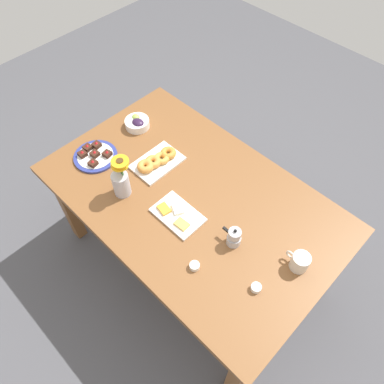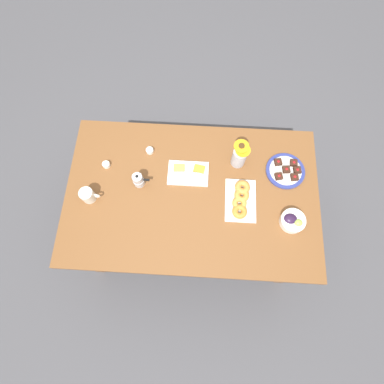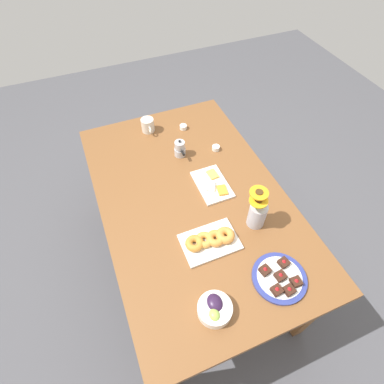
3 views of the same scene
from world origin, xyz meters
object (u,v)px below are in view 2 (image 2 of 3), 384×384
(croissant_platter, at_px, (241,199))
(jam_cup_berry, at_px, (150,151))
(coffee_mug, at_px, (88,195))
(cheese_platter, at_px, (189,173))
(grape_bowl, at_px, (292,221))
(jam_cup_honey, at_px, (106,165))
(flower_vase, at_px, (239,156))
(dessert_plate, at_px, (286,171))
(dining_table, at_px, (192,198))
(moka_pot, at_px, (138,180))

(croissant_platter, relative_size, jam_cup_berry, 5.83)
(coffee_mug, xyz_separation_m, cheese_platter, (0.61, 0.20, -0.04))
(coffee_mug, distance_m, grape_bowl, 1.25)
(jam_cup_honey, bearing_deg, flower_vase, 4.84)
(dessert_plate, xyz_separation_m, flower_vase, (-0.31, 0.05, 0.08))
(dining_table, bearing_deg, moka_pot, 170.56)
(jam_cup_berry, relative_size, moka_pot, 0.40)
(dining_table, bearing_deg, jam_cup_berry, 136.22)
(flower_vase, bearing_deg, dessert_plate, -8.43)
(croissant_platter, bearing_deg, jam_cup_honey, 167.72)
(moka_pot, bearing_deg, dining_table, -9.44)
(coffee_mug, bearing_deg, cheese_platter, 18.31)
(croissant_platter, relative_size, jam_cup_honey, 5.83)
(coffee_mug, relative_size, dessert_plate, 0.48)
(cheese_platter, xyz_separation_m, jam_cup_berry, (-0.27, 0.14, 0.01))
(coffee_mug, bearing_deg, grape_bowl, -3.85)
(grape_bowl, relative_size, jam_cup_berry, 3.11)
(jam_cup_honey, xyz_separation_m, dessert_plate, (1.16, 0.03, -0.00))
(dessert_plate, relative_size, moka_pot, 2.11)
(dining_table, height_order, grape_bowl, grape_bowl)
(dining_table, relative_size, jam_cup_berry, 33.33)
(cheese_platter, height_order, jam_cup_berry, cheese_platter)
(dining_table, xyz_separation_m, coffee_mug, (-0.64, -0.06, 0.13))
(cheese_platter, xyz_separation_m, flower_vase, (0.31, 0.10, 0.08))
(coffee_mug, height_order, croissant_platter, coffee_mug)
(jam_cup_honey, bearing_deg, dessert_plate, 1.28)
(dining_table, distance_m, moka_pot, 0.37)
(coffee_mug, bearing_deg, dining_table, 5.43)
(coffee_mug, distance_m, jam_cup_berry, 0.49)
(coffee_mug, relative_size, flower_vase, 0.47)
(cheese_platter, bearing_deg, dessert_plate, 4.70)
(coffee_mug, xyz_separation_m, jam_cup_berry, (0.34, 0.34, -0.03))
(jam_cup_berry, bearing_deg, cheese_platter, -28.43)
(croissant_platter, relative_size, flower_vase, 1.10)
(coffee_mug, height_order, jam_cup_berry, coffee_mug)
(coffee_mug, bearing_deg, flower_vase, 17.94)
(croissant_platter, bearing_deg, dining_table, 175.46)
(cheese_platter, height_order, dessert_plate, dessert_plate)
(jam_cup_honey, height_order, jam_cup_berry, same)
(croissant_platter, relative_size, moka_pot, 2.35)
(dining_table, height_order, moka_pot, moka_pot)
(coffee_mug, height_order, dessert_plate, coffee_mug)
(dessert_plate, xyz_separation_m, moka_pot, (-0.93, -0.14, 0.04))
(grape_bowl, bearing_deg, jam_cup_berry, 154.77)
(dessert_plate, relative_size, flower_vase, 0.99)
(jam_cup_berry, height_order, dessert_plate, dessert_plate)
(jam_cup_honey, bearing_deg, coffee_mug, -107.12)
(croissant_platter, bearing_deg, cheese_platter, 153.85)
(cheese_platter, distance_m, croissant_platter, 0.37)
(coffee_mug, distance_m, croissant_platter, 0.94)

